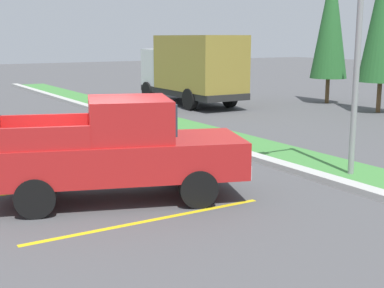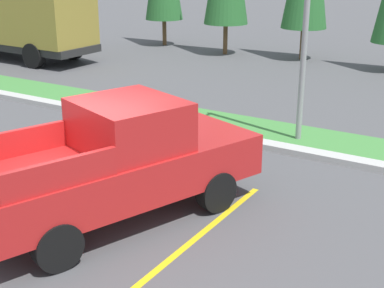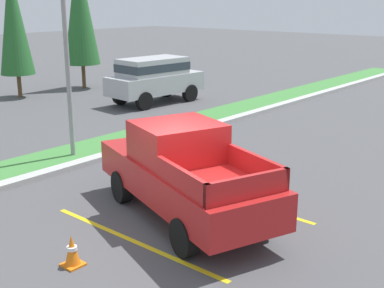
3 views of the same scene
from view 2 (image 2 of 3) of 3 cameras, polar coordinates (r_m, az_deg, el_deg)
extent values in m
plane|color=#4C4C4F|center=(9.98, -10.75, -7.55)|extent=(120.00, 120.00, 0.00)
cube|color=yellow|center=(10.86, -14.07, -5.48)|extent=(0.12, 4.80, 0.01)
cube|color=yellow|center=(9.09, 0.10, -10.00)|extent=(0.12, 4.80, 0.01)
cube|color=#B2B2AD|center=(13.73, 3.21, 0.77)|extent=(56.00, 0.40, 0.15)
cube|color=#42843D|center=(14.68, 5.26, 1.77)|extent=(56.00, 1.80, 0.06)
cylinder|color=black|center=(11.16, -3.23, -2.10)|extent=(0.52, 0.81, 0.76)
cylinder|color=black|center=(9.93, 2.52, -4.92)|extent=(0.52, 0.81, 0.76)
cylinder|color=black|center=(9.85, -18.13, -6.16)|extent=(0.52, 0.81, 0.76)
cylinder|color=black|center=(8.43, -13.84, -10.25)|extent=(0.52, 0.81, 0.76)
cube|color=red|center=(9.53, -7.89, -2.91)|extent=(3.55, 5.54, 0.76)
cube|color=red|center=(9.40, -6.55, 2.03)|extent=(2.20, 2.10, 0.84)
cube|color=#2D3842|center=(9.83, -2.52, 3.22)|extent=(1.54, 0.60, 0.63)
cube|color=red|center=(9.47, -18.27, 0.01)|extent=(0.74, 1.82, 0.44)
cube|color=red|center=(7.99, -13.83, -3.17)|extent=(0.74, 1.82, 0.44)
cube|color=silver|center=(11.03, 3.56, -0.91)|extent=(1.75, 0.76, 0.28)
cylinder|color=black|center=(27.76, -18.92, 10.24)|extent=(1.01, 0.32, 1.00)
cylinder|color=black|center=(23.04, -16.16, 8.80)|extent=(1.01, 0.32, 1.00)
cylinder|color=black|center=(24.52, -12.30, 9.73)|extent=(1.01, 0.32, 1.00)
cube|color=#262626|center=(25.06, -17.10, 9.88)|extent=(6.84, 2.42, 0.30)
cube|color=olive|center=(24.28, -16.17, 13.15)|extent=(5.04, 2.49, 2.60)
cylinder|color=gray|center=(13.23, 11.81, 13.12)|extent=(0.14, 0.14, 6.20)
cylinder|color=brown|center=(27.77, -2.88, 11.53)|extent=(0.20, 0.20, 1.27)
cylinder|color=brown|center=(25.30, 3.49, 10.85)|extent=(0.20, 0.20, 1.37)
cylinder|color=brown|center=(24.49, 11.39, 10.19)|extent=(0.20, 0.20, 1.34)
cube|color=orange|center=(11.89, -18.42, -3.60)|extent=(0.36, 0.36, 0.04)
cone|color=orange|center=(11.78, -18.57, -2.25)|extent=(0.28, 0.28, 0.56)
cylinder|color=white|center=(11.77, -18.59, -2.13)|extent=(0.19, 0.19, 0.07)
camera|label=1|loc=(5.11, 86.73, -13.08)|focal=50.35mm
camera|label=3|loc=(13.54, -61.09, 10.60)|focal=47.81mm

